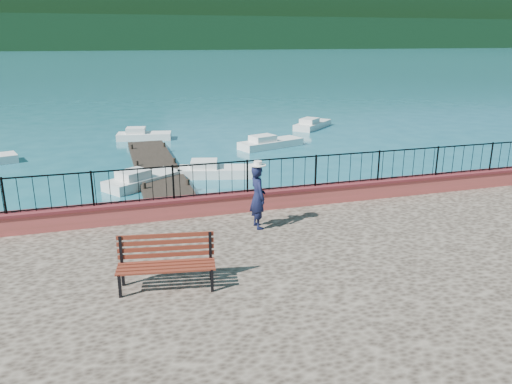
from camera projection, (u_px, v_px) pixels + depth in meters
ground at (301, 303)px, 12.18m from camera, size 2000.00×2000.00×0.00m
parapet at (257, 200)px, 15.12m from camera, size 28.00×0.46×0.58m
railing at (257, 176)px, 14.90m from camera, size 27.00×0.05×0.95m
dock at (161, 178)px, 22.54m from camera, size 2.00×16.00×0.30m
far_forest at (104, 33)px, 283.63m from camera, size 900.00×60.00×18.00m
foothills at (101, 14)px, 334.61m from camera, size 900.00×120.00×44.00m
companion_hill at (297, 44)px, 585.32m from camera, size 448.00×384.00×180.00m
park_bench at (167, 273)px, 10.34m from camera, size 2.08×0.97×1.11m
person at (258, 197)px, 13.49m from camera, size 0.46×0.67×1.76m
hat at (258, 163)px, 13.21m from camera, size 0.44×0.44×0.12m
boat_0 at (143, 176)px, 21.83m from camera, size 3.63×3.04×0.80m
boat_1 at (215, 168)px, 23.26m from camera, size 3.65×2.11×0.80m
boat_2 at (271, 141)px, 29.48m from camera, size 4.18×2.48×0.80m
boat_4 at (144, 133)px, 31.76m from camera, size 3.53×1.88×0.80m
boat_5 at (313, 122)px, 35.82m from camera, size 3.70×3.54×0.80m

